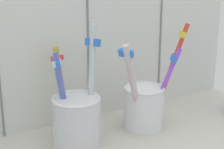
% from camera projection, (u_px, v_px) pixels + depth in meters
% --- Properties ---
extents(counter_slab, '(0.64, 0.22, 0.02)m').
position_uv_depth(counter_slab, '(119.00, 146.00, 0.61)').
color(counter_slab, '#BCB7AD').
rests_on(counter_slab, ground).
extents(tile_wall_back, '(0.64, 0.02, 0.45)m').
position_uv_depth(tile_wall_back, '(85.00, 7.00, 0.65)').
color(tile_wall_back, silver).
rests_on(tile_wall_back, ground).
extents(toothbrush_cup_left, '(0.08, 0.11, 0.19)m').
position_uv_depth(toothbrush_cup_left, '(76.00, 117.00, 0.59)').
color(toothbrush_cup_left, silver).
rests_on(toothbrush_cup_left, counter_slab).
extents(toothbrush_cup_right, '(0.13, 0.08, 0.18)m').
position_uv_depth(toothbrush_cup_right, '(145.00, 104.00, 0.64)').
color(toothbrush_cup_right, white).
rests_on(toothbrush_cup_right, counter_slab).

